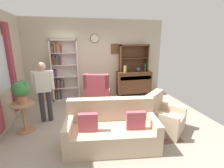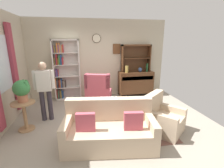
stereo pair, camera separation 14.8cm
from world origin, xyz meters
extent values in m
cube|color=#9E9384|center=(0.00, 0.00, -0.01)|extent=(5.40, 4.60, 0.02)
cube|color=#BCB299|center=(0.00, 2.13, 1.40)|extent=(5.00, 0.06, 2.80)
cylinder|color=beige|center=(-0.09, 2.08, 2.13)|extent=(0.28, 0.03, 0.28)
torus|color=#382314|center=(-0.09, 2.08, 2.13)|extent=(0.31, 0.02, 0.31)
cube|color=brown|center=(0.65, 2.08, 1.76)|extent=(0.28, 0.03, 0.36)
cube|color=silver|center=(-2.49, 0.26, 1.55)|extent=(0.02, 0.90, 1.30)
cube|color=#9E3847|center=(-2.44, 0.84, 1.35)|extent=(0.08, 0.24, 2.30)
cube|color=brown|center=(0.20, -0.30, 0.00)|extent=(2.26, 1.97, 0.01)
cube|color=silver|center=(-1.60, 1.93, 1.05)|extent=(0.04, 0.30, 2.10)
cube|color=silver|center=(-0.74, 1.93, 1.05)|extent=(0.04, 0.30, 2.10)
cube|color=silver|center=(-1.17, 1.93, 2.08)|extent=(0.90, 0.30, 0.04)
cube|color=silver|center=(-1.17, 1.93, 0.02)|extent=(0.90, 0.30, 0.04)
cube|color=silver|center=(-1.17, 2.07, 1.05)|extent=(0.90, 0.01, 2.10)
cube|color=silver|center=(-1.17, 1.93, 0.44)|extent=(0.86, 0.30, 0.02)
cube|color=#B22D33|center=(-1.56, 1.91, 0.21)|extent=(0.04, 0.11, 0.32)
cube|color=#337247|center=(-1.52, 1.91, 0.19)|extent=(0.02, 0.23, 0.28)
cube|color=#3F3833|center=(-1.48, 1.91, 0.22)|extent=(0.04, 0.16, 0.34)
cube|color=gold|center=(-1.44, 1.91, 0.19)|extent=(0.04, 0.10, 0.28)
cube|color=#284C8C|center=(-1.40, 1.91, 0.21)|extent=(0.02, 0.14, 0.32)
cube|color=#284C8C|center=(-1.36, 1.91, 0.18)|extent=(0.03, 0.16, 0.26)
cube|color=silver|center=(-1.17, 1.93, 0.85)|extent=(0.86, 0.30, 0.02)
cube|color=#CC7233|center=(-1.56, 1.91, 0.62)|extent=(0.03, 0.19, 0.34)
cube|color=#284C8C|center=(-1.53, 1.91, 0.59)|extent=(0.02, 0.17, 0.28)
cube|color=#3F3833|center=(-1.50, 1.91, 0.63)|extent=(0.03, 0.23, 0.35)
cube|color=#B22D33|center=(-1.46, 1.91, 0.59)|extent=(0.03, 0.12, 0.28)
cube|color=#CC7233|center=(-1.42, 1.91, 0.60)|extent=(0.03, 0.20, 0.30)
cube|color=#284C8C|center=(-1.38, 1.91, 0.61)|extent=(0.04, 0.17, 0.31)
cube|color=#3F3833|center=(-1.34, 1.91, 0.57)|extent=(0.04, 0.16, 0.24)
cube|color=gray|center=(-1.30, 1.91, 0.58)|extent=(0.04, 0.15, 0.25)
cube|color=#3F3833|center=(-1.25, 1.91, 0.57)|extent=(0.03, 0.14, 0.24)
cube|color=silver|center=(-1.17, 1.93, 1.25)|extent=(0.86, 0.30, 0.02)
cube|color=#3F3833|center=(-1.56, 1.91, 0.97)|extent=(0.03, 0.15, 0.23)
cube|color=#723F7F|center=(-1.52, 1.91, 0.98)|extent=(0.03, 0.22, 0.25)
cube|color=#284C8C|center=(-1.49, 1.91, 0.97)|extent=(0.02, 0.22, 0.23)
cube|color=#B22D33|center=(-1.47, 1.91, 0.98)|extent=(0.02, 0.13, 0.25)
cube|color=silver|center=(-1.17, 1.93, 1.66)|extent=(0.86, 0.30, 0.02)
cube|color=gold|center=(-1.56, 1.91, 1.38)|extent=(0.03, 0.10, 0.24)
cube|color=#3F3833|center=(-1.52, 1.91, 1.41)|extent=(0.03, 0.24, 0.30)
cube|color=#B22D33|center=(-1.48, 1.91, 1.44)|extent=(0.04, 0.18, 0.35)
cube|color=gold|center=(-1.43, 1.91, 1.38)|extent=(0.04, 0.11, 0.23)
cube|color=#337247|center=(-1.38, 1.91, 1.42)|extent=(0.04, 0.23, 0.33)
cube|color=#284C8C|center=(-1.33, 1.91, 1.43)|extent=(0.04, 0.18, 0.33)
cube|color=#B22D33|center=(-1.28, 1.91, 1.38)|extent=(0.04, 0.22, 0.24)
cube|color=#723F7F|center=(-1.56, 1.91, 1.78)|extent=(0.03, 0.12, 0.23)
cube|color=gold|center=(-1.52, 1.91, 1.78)|extent=(0.03, 0.13, 0.23)
cube|color=#3F3833|center=(-1.47, 1.91, 1.79)|extent=(0.04, 0.23, 0.24)
cube|color=#CC7233|center=(-1.43, 1.91, 1.83)|extent=(0.04, 0.18, 0.32)
cube|color=#723F7F|center=(-1.39, 1.91, 1.79)|extent=(0.03, 0.15, 0.25)
cube|color=#CC7233|center=(-1.36, 1.91, 1.83)|extent=(0.03, 0.15, 0.32)
cube|color=gray|center=(-1.32, 1.91, 1.79)|extent=(0.04, 0.15, 0.25)
cube|color=#CC7233|center=(-1.28, 1.91, 1.79)|extent=(0.02, 0.16, 0.25)
cube|color=#B22D33|center=(-1.24, 1.91, 1.80)|extent=(0.03, 0.16, 0.27)
cube|color=#4C2D19|center=(1.36, 1.86, 0.51)|extent=(1.30, 0.45, 0.82)
cube|color=#4C2D19|center=(0.76, 1.69, 0.05)|extent=(0.06, 0.06, 0.10)
cube|color=#4C2D19|center=(1.96, 1.69, 0.05)|extent=(0.06, 0.06, 0.10)
cube|color=#4C2D19|center=(0.76, 2.04, 0.05)|extent=(0.06, 0.06, 0.10)
cube|color=#4C2D19|center=(1.96, 2.04, 0.05)|extent=(0.06, 0.06, 0.10)
cube|color=#3D2414|center=(1.36, 1.64, 0.71)|extent=(1.20, 0.01, 0.14)
cube|color=#4C2D19|center=(0.83, 1.94, 1.42)|extent=(0.04, 0.26, 1.00)
cube|color=#4C2D19|center=(1.89, 1.94, 1.42)|extent=(0.04, 0.26, 1.00)
cube|color=#4C2D19|center=(1.36, 1.94, 1.89)|extent=(1.10, 0.26, 0.06)
cube|color=#4C2D19|center=(1.36, 1.94, 1.42)|extent=(1.06, 0.26, 0.02)
cube|color=#4C2D19|center=(1.36, 2.06, 1.42)|extent=(1.10, 0.01, 1.00)
cylinder|color=tan|center=(0.97, 1.78, 1.05)|extent=(0.11, 0.11, 0.25)
ellipsoid|color=#33476B|center=(1.49, 1.79, 1.01)|extent=(0.15, 0.15, 0.17)
cylinder|color=#194223|center=(1.75, 1.77, 1.08)|extent=(0.07, 0.07, 0.31)
cube|color=#C6AD8E|center=(-0.20, -1.04, 0.21)|extent=(1.90, 1.10, 0.42)
cube|color=#C6AD8E|center=(-0.15, -0.72, 0.66)|extent=(1.81, 0.46, 0.48)
cube|color=#C6AD8E|center=(-1.02, -0.92, 0.30)|extent=(0.26, 0.86, 0.60)
cube|color=#C6AD8E|center=(0.62, -1.16, 0.30)|extent=(0.26, 0.86, 0.60)
cube|color=#B74C5B|center=(-0.66, -1.10, 0.60)|extent=(0.37, 0.15, 0.36)
cube|color=#B74C5B|center=(0.23, -1.22, 0.60)|extent=(0.37, 0.15, 0.36)
cube|color=white|center=(-0.15, -0.72, 0.90)|extent=(0.38, 0.23, 0.00)
cube|color=#C6AD8E|center=(1.15, -0.76, 0.20)|extent=(1.08, 1.08, 0.40)
cube|color=#C6AD8E|center=(0.95, -0.53, 0.64)|extent=(0.68, 0.63, 0.48)
cube|color=#C6AD8E|center=(0.92, -0.96, 0.28)|extent=(0.62, 0.68, 0.55)
cube|color=#C6AD8E|center=(1.38, -0.56, 0.28)|extent=(0.62, 0.68, 0.55)
cube|color=#B74C5B|center=(-0.12, 1.33, 0.21)|extent=(0.97, 0.99, 0.42)
cube|color=#B74C5B|center=(-0.21, 1.04, 0.74)|extent=(0.80, 0.41, 0.63)
cube|color=#B74C5B|center=(0.13, 0.98, 0.83)|extent=(0.17, 0.30, 0.44)
cube|color=#B74C5B|center=(-0.52, 1.17, 0.83)|extent=(0.17, 0.30, 0.44)
cylinder|color=#A87F56|center=(-2.04, -0.06, 0.68)|extent=(0.52, 0.52, 0.03)
cylinder|color=#A87F56|center=(-2.04, -0.06, 0.33)|extent=(0.08, 0.08, 0.67)
cylinder|color=#A87F56|center=(-2.04, -0.06, 0.01)|extent=(0.36, 0.36, 0.03)
cylinder|color=#AD6B4C|center=(-2.04, -0.02, 0.79)|extent=(0.22, 0.22, 0.17)
sphere|color=#387F42|center=(-2.04, -0.02, 1.03)|extent=(0.37, 0.37, 0.37)
ellipsoid|color=#387F42|center=(-1.93, -0.09, 1.07)|extent=(0.11, 0.07, 0.26)
ellipsoid|color=#387F42|center=(-1.95, 0.07, 1.07)|extent=(0.11, 0.07, 0.26)
ellipsoid|color=#387F42|center=(-2.02, 0.11, 1.07)|extent=(0.11, 0.07, 0.26)
cylinder|color=#38333D|center=(-1.72, 0.37, 0.41)|extent=(0.12, 0.12, 0.82)
cylinder|color=#38333D|center=(-1.54, 0.37, 0.41)|extent=(0.12, 0.12, 0.82)
cube|color=silver|center=(-1.63, 0.37, 1.08)|extent=(0.35, 0.21, 0.52)
sphere|color=tan|center=(-1.63, 0.37, 1.46)|extent=(0.21, 0.21, 0.20)
cylinder|color=silver|center=(-1.85, 0.36, 1.11)|extent=(0.08, 0.08, 0.48)
cylinder|color=silver|center=(-1.41, 0.38, 1.11)|extent=(0.08, 0.08, 0.48)
cube|color=#4C2D19|center=(-0.29, -0.01, 0.40)|extent=(0.80, 0.50, 0.03)
cube|color=#4C2D19|center=(-0.66, -0.23, 0.20)|extent=(0.05, 0.05, 0.39)
cube|color=#4C2D19|center=(0.08, -0.23, 0.20)|extent=(0.05, 0.05, 0.39)
cube|color=#4C2D19|center=(-0.66, 0.21, 0.20)|extent=(0.05, 0.05, 0.39)
cube|color=#4C2D19|center=(0.08, 0.21, 0.20)|extent=(0.05, 0.05, 0.39)
cube|color=#284C8C|center=(-0.17, -0.12, 0.43)|extent=(0.16, 0.10, 0.03)
cube|color=#B22D33|center=(-0.18, -0.12, 0.46)|extent=(0.14, 0.12, 0.03)
cube|color=#CC7233|center=(-0.19, -0.12, 0.49)|extent=(0.21, 0.10, 0.03)
camera|label=1|loc=(-0.85, -3.84, 2.09)|focal=26.02mm
camera|label=2|loc=(-0.71, -3.87, 2.09)|focal=26.02mm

